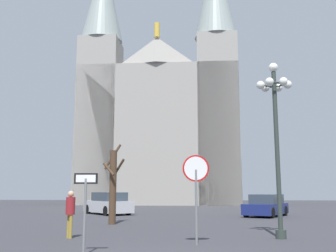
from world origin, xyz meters
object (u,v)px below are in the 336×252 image
Objects in this scene: stop_sign at (196,181)px; pedestrian_walking at (70,209)px; parked_car_near_navy at (266,206)px; one_way_arrow_sign at (85,202)px; street_lamp at (276,122)px; parked_car_far_silver at (108,204)px; cathedral at (160,116)px; bare_tree at (113,184)px.

stop_sign is 4.71m from pedestrian_walking.
parked_car_near_navy is 2.71× the size of pedestrian_walking.
street_lamp is (5.77, 3.87, 2.71)m from one_way_arrow_sign.
pedestrian_walking is at bearing 113.28° from one_way_arrow_sign.
parked_car_far_silver is (-9.00, 13.31, -3.34)m from street_lamp.
cathedral is at bearing 92.30° from one_way_arrow_sign.
parked_car_near_navy is at bearing -7.86° from parked_car_far_silver.
one_way_arrow_sign is at bearing -146.20° from street_lamp.
parked_car_near_navy is (8.61, 6.53, -1.28)m from bare_tree.
cathedral reaches higher than parked_car_near_navy.
bare_tree is 0.91× the size of parked_car_near_navy.
bare_tree reaches higher than parked_car_far_silver.
pedestrian_walking is at bearing -177.18° from street_lamp.
stop_sign reaches higher than parked_car_near_navy.
street_lamp is 1.39× the size of parked_car_far_silver.
bare_tree is at bearing -89.40° from cathedral.
cathedral is 23.12m from parked_car_far_silver.
one_way_arrow_sign is at bearing -79.38° from parked_car_far_silver.
one_way_arrow_sign reaches higher than pedestrian_walking.
pedestrian_walking is (-7.28, -0.36, -3.08)m from street_lamp.
bare_tree is at bearing -142.84° from parked_car_near_navy.
one_way_arrow_sign reaches higher than parked_car_near_navy.
bare_tree is at bearing 87.11° from pedestrian_walking.
one_way_arrow_sign is 17.48m from parked_car_far_silver.
pedestrian_walking is at bearing 162.14° from stop_sign.
parked_car_far_silver reaches higher than parked_car_near_navy.
street_lamp is 7.91m from pedestrian_walking.
parked_car_far_silver is (-3.22, 17.17, -0.63)m from one_way_arrow_sign.
street_lamp is at bearing -37.22° from bare_tree.
one_way_arrow_sign is 17.37m from parked_car_near_navy.
street_lamp is 1.42× the size of parked_car_near_navy.
cathedral is 20.34× the size of pedestrian_walking.
one_way_arrow_sign is 0.52× the size of bare_tree.
cathedral is 37.12m from stop_sign.
cathedral is 35.74m from pedestrian_walking.
bare_tree is (0.30, -28.65, -9.00)m from cathedral.
street_lamp is at bearing -55.94° from parked_car_far_silver.
pedestrian_walking is (-4.39, 1.42, -0.95)m from stop_sign.
parked_car_near_navy is 15.10m from pedestrian_walking.
cathedral is at bearing 85.30° from parked_car_far_silver.
parked_car_far_silver is at bearing 100.62° from one_way_arrow_sign.
pedestrian_walking is at bearing -82.86° from parked_car_far_silver.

